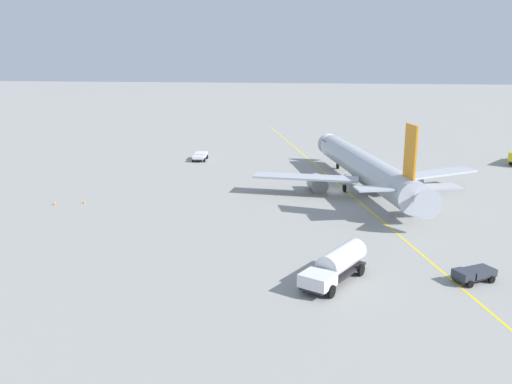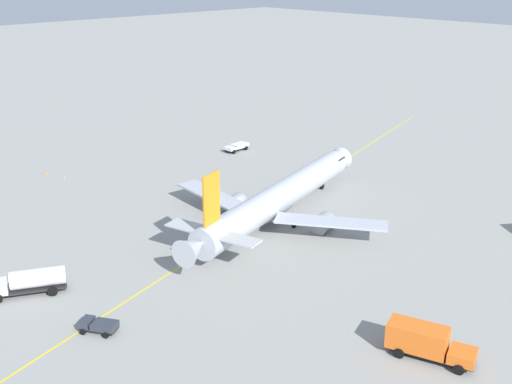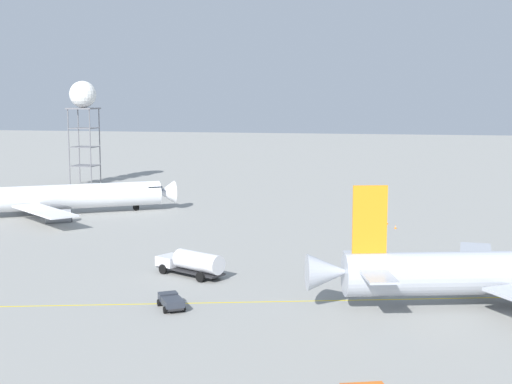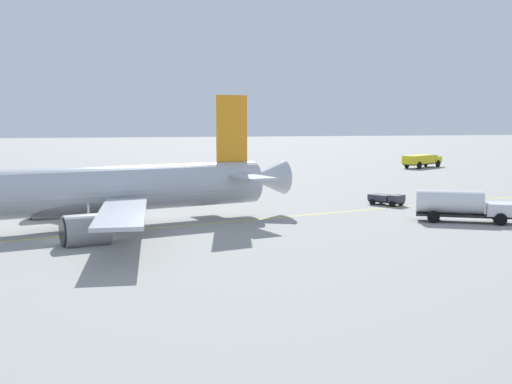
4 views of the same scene
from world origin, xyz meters
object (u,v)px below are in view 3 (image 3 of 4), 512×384
object	(u,v)px
airliner_secondary	(55,199)
safety_cone_near	(395,227)
fuel_tanker_truck	(192,263)
baggage_truck_truck	(171,301)
safety_cone_mid	(387,223)
radar_tower	(83,99)

from	to	relation	value
airliner_secondary	safety_cone_near	bearing A→B (deg)	-32.67
airliner_secondary	fuel_tanker_truck	bearing A→B (deg)	-76.95
baggage_truck_truck	safety_cone_near	world-z (taller)	baggage_truck_truck
airliner_secondary	safety_cone_mid	world-z (taller)	airliner_secondary
fuel_tanker_truck	safety_cone_near	bearing A→B (deg)	-95.11
airliner_secondary	safety_cone_mid	xyz separation A→B (m)	(-2.06, 54.31, -2.48)
airliner_secondary	radar_tower	world-z (taller)	radar_tower
airliner_secondary	fuel_tanker_truck	distance (m)	48.81
fuel_tanker_truck	safety_cone_mid	bearing A→B (deg)	-91.00
fuel_tanker_truck	airliner_secondary	bearing A→B (deg)	-18.09
safety_cone_mid	radar_tower	bearing A→B (deg)	-119.43
radar_tower	safety_cone_mid	size ratio (longest dim) A/B	41.68
radar_tower	safety_cone_near	world-z (taller)	radar_tower
safety_cone_near	radar_tower	bearing A→B (deg)	-121.18
radar_tower	safety_cone_near	distance (m)	82.38
baggage_truck_truck	radar_tower	bearing A→B (deg)	-2.66
baggage_truck_truck	radar_tower	xyz separation A→B (m)	(-87.08, -48.52, 18.27)
safety_cone_mid	baggage_truck_truck	bearing A→B (deg)	-20.96
radar_tower	airliner_secondary	bearing A→B (deg)	18.00
airliner_secondary	safety_cone_near	size ratio (longest dim) A/B	66.20
airliner_secondary	baggage_truck_truck	xyz separation A→B (m)	(47.04, 35.51, -2.05)
airliner_secondary	baggage_truck_truck	size ratio (longest dim) A/B	8.88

